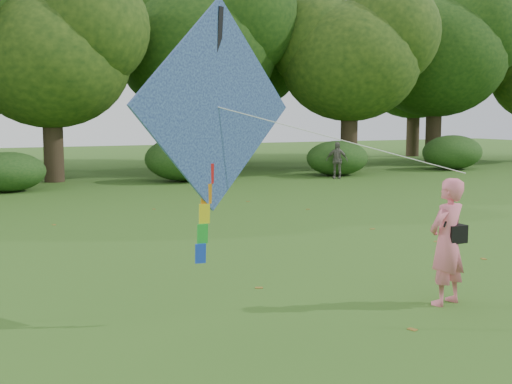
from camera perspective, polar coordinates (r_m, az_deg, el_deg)
name	(u,v)px	position (r m, az deg, el deg)	size (l,w,h in m)	color
ground	(399,306)	(9.59, 12.61, -9.83)	(100.00, 100.00, 0.00)	#265114
man_kite_flyer	(447,242)	(9.62, 16.62, -4.25)	(0.67, 0.44, 1.84)	pink
bystander_right	(337,160)	(27.81, 7.20, 2.82)	(0.93, 0.39, 1.58)	slate
crossbody_bag	(455,233)	(9.66, 17.28, -3.51)	(0.43, 0.20, 0.72)	black
flying_kite	(216,109)	(8.27, -3.60, 7.34)	(4.81, 1.25, 3.39)	#234D98
tree_line	(123,53)	(31.12, -11.73, 12.02)	(54.70, 15.30, 9.48)	#3A2D1E
shrub_band	(97,164)	(25.39, -13.92, 2.44)	(39.15, 3.22, 1.88)	#264919
fallen_leaves	(309,240)	(14.08, 4.72, -4.31)	(7.31, 14.94, 0.01)	brown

